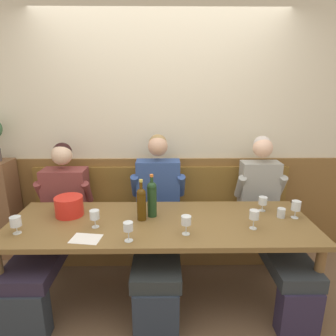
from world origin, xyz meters
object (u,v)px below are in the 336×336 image
Objects in this scene: person_center_left_seat at (55,218)px; wine_glass_right_end at (95,215)px; person_left_seat at (158,216)px; wine_glass_left_end at (16,222)px; wall_bench at (161,230)px; wine_glass_center_rear at (296,207)px; ice_bucket at (69,206)px; wine_bottle_clear_water at (141,203)px; wine_glass_by_bottle at (186,221)px; wine_glass_near_bucket at (128,227)px; dining_table at (160,229)px; wine_glass_center_front at (263,201)px; water_tumbler_right at (60,205)px; person_center_right_seat at (269,215)px; wine_glass_mid_left at (254,216)px; water_tumbler_center at (281,213)px; wine_bottle_amber_mid at (152,198)px.

wine_glass_right_end is at bearing -40.84° from person_center_left_seat.
person_left_seat is 9.95× the size of wine_glass_left_end.
wine_glass_center_rear is (1.12, -0.62, 0.54)m from wall_bench.
ice_bucket is 1.57× the size of wine_glass_center_rear.
wine_glass_by_bottle is (0.34, -0.25, -0.04)m from wine_bottle_clear_water.
person_center_left_seat is at bearing 140.67° from wine_glass_near_bucket.
dining_table is 0.80m from ice_bucket.
wine_glass_center_front is at bearing -3.65° from person_center_left_seat.
wine_bottle_clear_water reaches higher than dining_table.
ice_bucket is at bearing -42.13° from person_center_left_seat.
wine_glass_center_rear is 2.02m from water_tumbler_right.
wine_glass_center_front is at bearing -6.85° from person_left_seat.
person_center_right_seat is at bearing 26.50° from wine_glass_near_bucket.
wine_glass_mid_left is 1.22m from wine_glass_right_end.
wine_glass_mid_left is at bearing 1.67° from wine_glass_left_end.
person_center_left_seat is at bearing 80.08° from wine_glass_left_end.
water_tumbler_center is at bearing -31.26° from wall_bench.
wine_glass_center_front is at bearing 61.70° from wine_glass_mid_left.
wine_glass_mid_left is 1.86× the size of water_tumbler_right.
ice_bucket reaches higher than dining_table.
person_center_right_seat is at bearing -19.96° from wall_bench.
dining_table is at bearing -90.00° from wall_bench.
wine_bottle_amber_mid reaches higher than wine_glass_by_bottle.
water_tumbler_right is at bearing 135.39° from ice_bucket.
wine_glass_near_bucket is 1.02× the size of wine_glass_right_end.
dining_table is at bearing 9.84° from wine_glass_left_end.
water_tumbler_right is (-2.01, 0.20, -0.06)m from wine_glass_center_rear.
person_center_left_seat is 0.95× the size of person_left_seat.
wine_glass_by_bottle is 1.79× the size of water_tumbler_right.
wine_glass_right_end is at bearing -165.13° from person_center_right_seat.
person_center_right_seat is 1.57m from wine_glass_right_end.
wine_glass_near_bucket is at bearing -125.93° from dining_table.
wine_glass_mid_left is (1.48, -0.26, 0.03)m from ice_bucket.
ice_bucket reaches higher than wine_glass_center_rear.
wine_glass_left_end is at bearing -170.16° from dining_table.
ice_bucket is at bearing -44.61° from water_tumbler_right.
person_center_right_seat is (1.98, -0.01, 0.02)m from person_center_left_seat.
wine_glass_left_end is 2.08m from water_tumbler_center.
person_center_left_seat reaches higher than water_tumbler_right.
ice_bucket is at bearing 141.78° from wine_glass_near_bucket.
wine_glass_center_front is at bearing 130.70° from water_tumbler_center.
wine_glass_center_rear reaches higher than wine_glass_center_front.
water_tumbler_right is at bearing -176.34° from person_left_seat.
wine_bottle_amber_mid reaches higher than dining_table.
person_center_right_seat is (1.01, -0.37, 0.34)m from wall_bench.
wine_glass_center_front is 0.37m from wine_glass_mid_left.
wine_glass_near_bucket reaches higher than wine_glass_center_front.
person_left_seat is (-0.03, 0.31, -0.03)m from dining_table.
wine_glass_center_rear is at bearing -2.37° from ice_bucket.
wine_glass_center_front is at bearing -1.77° from water_tumbler_right.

